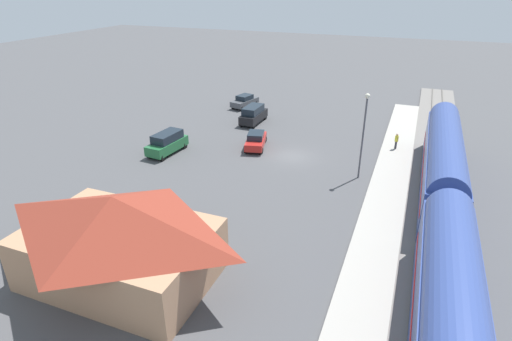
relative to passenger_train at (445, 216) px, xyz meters
name	(u,v)px	position (x,y,z in m)	size (l,w,h in m)	color
ground_plane	(292,156)	(14.00, -12.26, -2.86)	(200.00, 200.00, 0.00)	#4C4C4F
railway_track	(437,177)	(0.00, -12.26, -2.76)	(4.80, 70.00, 0.30)	slate
platform	(392,170)	(4.00, -12.26, -2.71)	(3.20, 46.00, 0.30)	#A8A399
passenger_train	(445,216)	(0.00, 0.00, 0.00)	(2.93, 40.14, 4.98)	#33478C
station_building	(118,237)	(18.00, 9.73, 0.07)	(11.66, 8.02, 5.62)	tan
pedestrian_on_platform	(396,140)	(4.19, -17.50, -1.58)	(0.36, 0.36, 1.71)	#333338
sedan_charcoal	(245,101)	(25.52, -26.83, -1.98)	(2.85, 4.81, 1.74)	#47494F
suv_black	(253,114)	(21.71, -20.68, -1.71)	(2.05, 4.94, 2.22)	black
sedan_red	(256,140)	(18.32, -13.02, -1.98)	(2.87, 4.81, 1.74)	red
suv_green	(167,143)	(26.40, -8.26, -1.71)	(2.39, 5.06, 2.22)	#236638
light_pole_near_platform	(364,127)	(6.80, -9.66, 2.11)	(0.44, 0.44, 7.91)	#515156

